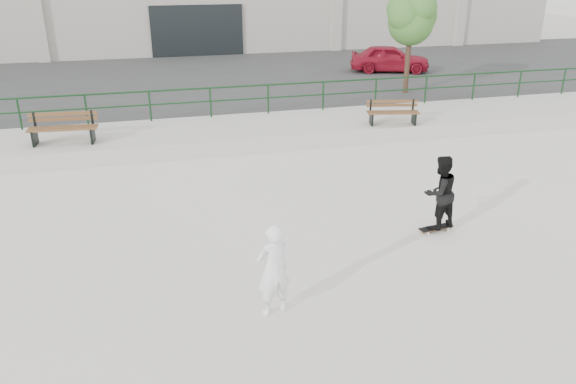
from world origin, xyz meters
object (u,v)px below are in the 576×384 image
object	(u,v)px
red_car	(390,58)
bench_right	(393,112)
skateboard	(436,228)
seated_skater	(273,270)
standing_skater	(440,192)
tree	(412,17)
bench_left	(63,128)

from	to	relation	value
red_car	bench_right	bearing A→B (deg)	174.71
skateboard	seated_skater	world-z (taller)	seated_skater
red_car	standing_skater	size ratio (longest dim) A/B	2.26
tree	standing_skater	xyz separation A→B (m)	(-4.36, -10.71, -2.51)
bench_left	tree	bearing A→B (deg)	20.90
bench_left	red_car	world-z (taller)	red_car
bench_left	skateboard	world-z (taller)	bench_left
red_car	standing_skater	bearing A→B (deg)	177.84
red_car	skateboard	bearing A→B (deg)	177.84
bench_left	red_car	distance (m)	15.94
bench_right	skateboard	bearing A→B (deg)	-93.99
bench_left	tree	size ratio (longest dim) A/B	0.51
tree	red_car	distance (m)	5.03
bench_right	skateboard	xyz separation A→B (m)	(-1.88, -6.54, -0.81)
red_car	seated_skater	world-z (taller)	red_car
bench_left	seated_skater	world-z (taller)	seated_skater
skateboard	bench_left	bearing A→B (deg)	131.33
standing_skater	seated_skater	distance (m)	4.62
tree	bench_left	bearing A→B (deg)	-163.94
skateboard	seated_skater	distance (m)	4.68
bench_left	tree	world-z (taller)	tree
bench_right	standing_skater	bearing A→B (deg)	-93.99
tree	red_car	xyz separation A→B (m)	(1.19, 4.32, -2.29)
tree	standing_skater	distance (m)	11.84
tree	seated_skater	bearing A→B (deg)	-123.55
bench_right	tree	distance (m)	5.48
tree	skateboard	bearing A→B (deg)	-112.13
tree	standing_skater	world-z (taller)	tree
tree	skateboard	size ratio (longest dim) A/B	4.87
skateboard	seated_skater	bearing A→B (deg)	-161.39
red_car	seated_skater	distance (m)	19.66
bench_right	tree	world-z (taller)	tree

